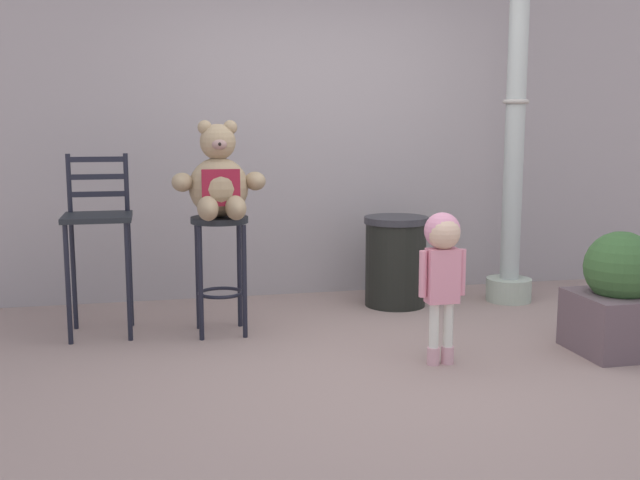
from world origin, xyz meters
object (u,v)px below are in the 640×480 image
at_px(bar_stool_with_teddy, 220,251).
at_px(planter_with_shrub, 619,297).
at_px(lamppost, 513,168).
at_px(trash_bin, 395,261).
at_px(child_walking, 443,255).
at_px(bar_chair_empty, 98,228).
at_px(teddy_bear, 219,182).

xyz_separation_m(bar_stool_with_teddy, planter_with_shrub, (2.32, -0.96, -0.21)).
xyz_separation_m(lamppost, planter_with_shrub, (0.02, -1.39, -0.70)).
bearing_deg(planter_with_shrub, bar_stool_with_teddy, 157.48).
bearing_deg(trash_bin, bar_stool_with_teddy, -160.45).
height_order(child_walking, lamppost, lamppost).
bearing_deg(bar_chair_empty, teddy_bear, -14.03).
bearing_deg(child_walking, lamppost, 1.05).
bearing_deg(lamppost, bar_stool_with_teddy, -169.39).
bearing_deg(lamppost, bar_chair_empty, -175.01).
relative_size(teddy_bear, trash_bin, 0.91).
distance_m(child_walking, bar_chair_empty, 2.25).
relative_size(lamppost, planter_with_shrub, 3.57).
bearing_deg(teddy_bear, child_walking, -37.54).
relative_size(teddy_bear, bar_chair_empty, 0.53).
xyz_separation_m(child_walking, trash_bin, (0.20, 1.43, -0.30)).
distance_m(bar_stool_with_teddy, planter_with_shrub, 2.52).
bearing_deg(trash_bin, bar_chair_empty, -171.37).
bearing_deg(bar_chair_empty, bar_stool_with_teddy, -11.82).
relative_size(child_walking, bar_chair_empty, 0.75).
xyz_separation_m(teddy_bear, lamppost, (2.30, 0.46, 0.04)).
xyz_separation_m(trash_bin, planter_with_shrub, (0.94, -1.45, -0.00)).
xyz_separation_m(teddy_bear, trash_bin, (1.38, 0.52, -0.66)).
height_order(bar_chair_empty, planter_with_shrub, bar_chair_empty).
xyz_separation_m(child_walking, bar_chair_empty, (-1.96, 1.10, 0.07)).
bearing_deg(teddy_bear, bar_chair_empty, 165.97).
bearing_deg(bar_stool_with_teddy, teddy_bear, -90.00).
bearing_deg(planter_with_shrub, bar_chair_empty, 160.04).
relative_size(teddy_bear, child_walking, 0.70).
height_order(bar_stool_with_teddy, trash_bin, bar_stool_with_teddy).
relative_size(trash_bin, lamppost, 0.26).
relative_size(child_walking, planter_with_shrub, 1.19).
relative_size(bar_stool_with_teddy, bar_chair_empty, 0.66).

